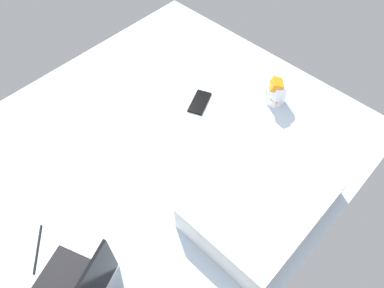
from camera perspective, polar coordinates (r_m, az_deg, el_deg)
bed_mattress at (r=151.06cm, az=-8.17°, el=-4.66°), size 180.00×140.00×18.00cm
snack_cup at (r=162.40cm, az=13.31°, el=8.20°), size 10.47×9.00×14.35cm
cell_phone at (r=161.47cm, az=1.23°, el=6.70°), size 15.55×11.77×0.80cm
pillow at (r=128.22cm, az=11.38°, el=-8.89°), size 52.00×36.00×13.00cm
charger_cable at (r=135.89cm, az=-23.43°, el=-15.10°), size 11.49×13.33×0.60cm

